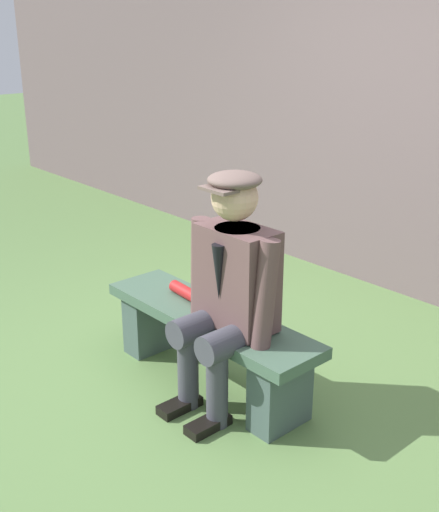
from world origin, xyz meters
name	(u,v)px	position (x,y,z in m)	size (l,w,h in m)	color
ground_plane	(209,382)	(0.00, 0.00, 0.00)	(30.00, 30.00, 0.00)	#5B7E44
bench	(209,337)	(0.00, 0.00, 0.28)	(1.40, 0.37, 0.43)	#43604C
seated_man	(229,285)	(-0.22, 0.05, 0.68)	(0.58, 0.53, 1.25)	brown
rolled_magazine	(186,292)	(0.23, -0.03, 0.47)	(0.07, 0.07, 0.26)	#B21E1E
stadium_wall	(425,140)	(0.00, -2.00, 1.13)	(12.00, 0.24, 2.27)	#6D595D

